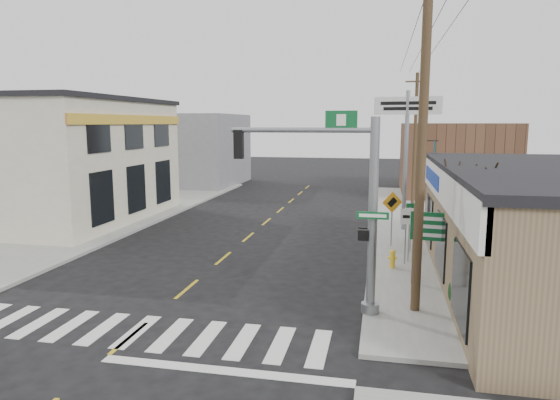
% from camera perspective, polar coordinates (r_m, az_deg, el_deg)
% --- Properties ---
extents(ground, '(140.00, 140.00, 0.00)m').
position_cam_1_polar(ground, '(14.24, -16.84, -14.84)').
color(ground, black).
rests_on(ground, ground).
extents(sidewalk_right, '(6.00, 38.00, 0.13)m').
position_cam_1_polar(sidewalk_right, '(25.17, 17.23, -4.36)').
color(sidewalk_right, gray).
rests_on(sidewalk_right, ground).
extents(sidewalk_left, '(6.00, 38.00, 0.13)m').
position_cam_1_polar(sidewalk_left, '(29.40, -20.33, -2.65)').
color(sidewalk_left, gray).
rests_on(sidewalk_left, ground).
extents(center_line, '(0.12, 56.00, 0.01)m').
position_cam_1_polar(center_line, '(21.20, -6.50, -6.62)').
color(center_line, gold).
rests_on(center_line, ground).
extents(crosswalk, '(11.00, 2.20, 0.01)m').
position_cam_1_polar(crosswalk, '(14.56, -16.08, -14.24)').
color(crosswalk, silver).
rests_on(crosswalk, ground).
extents(left_building, '(12.00, 12.00, 6.80)m').
position_cam_1_polar(left_building, '(32.05, -25.80, 3.95)').
color(left_building, beige).
rests_on(left_building, ground).
extents(bldg_distant_right, '(8.00, 10.00, 5.60)m').
position_cam_1_polar(bldg_distant_right, '(41.88, 19.27, 4.44)').
color(bldg_distant_right, brown).
rests_on(bldg_distant_right, ground).
extents(bldg_distant_left, '(9.00, 10.00, 6.40)m').
position_cam_1_polar(bldg_distant_left, '(46.83, -10.32, 5.69)').
color(bldg_distant_left, gray).
rests_on(bldg_distant_left, ground).
extents(traffic_signal_pole, '(4.61, 0.37, 5.83)m').
position_cam_1_polar(traffic_signal_pole, '(14.34, 7.85, 0.65)').
color(traffic_signal_pole, gray).
rests_on(traffic_signal_pole, sidewalk_right).
extents(guide_sign, '(1.55, 0.13, 2.72)m').
position_cam_1_polar(guide_sign, '(17.63, 17.17, -3.80)').
color(guide_sign, '#4D3923').
rests_on(guide_sign, sidewalk_right).
extents(fire_hydrant, '(0.22, 0.22, 0.71)m').
position_cam_1_polar(fire_hydrant, '(19.65, 12.73, -6.48)').
color(fire_hydrant, yellow).
rests_on(fire_hydrant, sidewalk_right).
extents(ped_crossing_sign, '(0.96, 0.07, 2.48)m').
position_cam_1_polar(ped_crossing_sign, '(22.82, 12.69, -0.94)').
color(ped_crossing_sign, gray).
rests_on(ped_crossing_sign, sidewalk_right).
extents(lamp_post, '(0.76, 0.60, 5.85)m').
position_cam_1_polar(lamp_post, '(24.58, 15.88, 3.57)').
color(lamp_post, black).
rests_on(lamp_post, sidewalk_right).
extents(dance_center_sign, '(3.35, 0.21, 7.11)m').
position_cam_1_polar(dance_center_sign, '(26.31, 14.30, 8.17)').
color(dance_center_sign, gray).
rests_on(dance_center_sign, sidewalk_right).
extents(bare_tree, '(2.52, 2.52, 5.04)m').
position_cam_1_polar(bare_tree, '(17.11, 20.99, 3.09)').
color(bare_tree, black).
rests_on(bare_tree, sidewalk_right).
extents(shrub_front, '(1.45, 1.45, 1.08)m').
position_cam_1_polar(shrub_front, '(15.94, 21.25, -9.91)').
color(shrub_front, '#163B16').
rests_on(shrub_front, sidewalk_right).
extents(shrub_back, '(0.97, 0.97, 0.73)m').
position_cam_1_polar(shrub_back, '(18.98, 25.26, -7.74)').
color(shrub_back, black).
rests_on(shrub_back, sidewalk_right).
extents(utility_pole_near, '(1.79, 0.27, 10.28)m').
position_cam_1_polar(utility_pole_near, '(14.69, 15.98, 7.61)').
color(utility_pole_near, '#4F3C1F').
rests_on(utility_pole_near, sidewalk_right).
extents(utility_pole_far, '(1.53, 0.23, 8.78)m').
position_cam_1_polar(utility_pole_far, '(34.92, 15.17, 6.87)').
color(utility_pole_far, '#3B2B1C').
rests_on(utility_pole_far, sidewalk_right).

